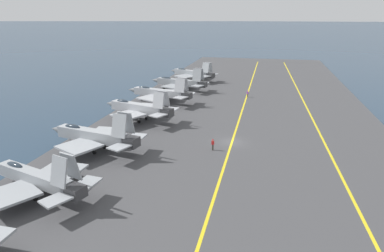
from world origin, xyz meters
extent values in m
plane|color=#23384C|center=(0.00, 0.00, 0.00)|extent=(2000.00, 2000.00, 0.00)
cube|color=#424244|center=(0.00, 0.00, 0.20)|extent=(226.23, 54.26, 0.40)
cube|color=yellow|center=(0.00, -14.92, 0.40)|extent=(203.48, 7.87, 0.01)
cube|color=yellow|center=(0.00, 0.00, 0.40)|extent=(203.61, 0.36, 0.01)
cube|color=#93999E|center=(-22.16, 20.34, 2.59)|extent=(4.73, 11.23, 1.50)
cone|color=#5B5E60|center=(-20.25, 26.61, 2.59)|extent=(1.99, 2.46, 1.43)
cube|color=#38383A|center=(-24.12, 13.92, 2.59)|extent=(2.19, 2.25, 1.28)
ellipsoid|color=#232D38|center=(-21.16, 23.62, 3.30)|extent=(1.59, 2.87, 0.83)
cube|color=#93999E|center=(-25.39, 20.93, 2.10)|extent=(6.80, 6.76, 0.28)
cube|color=#93999E|center=(-19.16, 19.03, 2.10)|extent=(5.25, 5.13, 0.28)
cube|color=#93999E|center=(-24.52, 15.32, 4.96)|extent=(1.56, 2.33, 3.19)
cube|color=#93999E|center=(-23.01, 14.86, 4.96)|extent=(1.56, 2.33, 3.19)
cube|color=#93999E|center=(-26.04, 14.99, 2.59)|extent=(3.46, 3.17, 0.20)
cube|color=#93999E|center=(-21.93, 13.73, 2.59)|extent=(3.04, 2.46, 0.20)
cylinder|color=#B2B2B7|center=(-20.94, 24.35, 1.12)|extent=(0.16, 0.16, 1.44)
cylinder|color=black|center=(-20.94, 24.35, 0.70)|extent=(0.39, 0.64, 0.60)
cylinder|color=#B2B2B7|center=(-23.50, 19.55, 1.12)|extent=(0.16, 0.16, 1.44)
cylinder|color=black|center=(-23.50, 19.55, 0.70)|extent=(0.39, 0.64, 0.60)
cylinder|color=#B2B2B7|center=(-21.49, 18.94, 1.12)|extent=(0.16, 0.16, 1.44)
cylinder|color=black|center=(-21.49, 18.94, 0.70)|extent=(0.39, 0.64, 0.60)
cube|color=#9EA3A8|center=(-8.26, 20.58, 2.86)|extent=(4.06, 12.15, 1.71)
cone|color=#5B5E60|center=(-6.87, 27.44, 2.86)|extent=(2.04, 2.56, 1.62)
cube|color=#38383A|center=(-9.68, 13.56, 2.86)|extent=(2.31, 2.30, 1.45)
ellipsoid|color=#232D38|center=(-7.53, 24.17, 3.67)|extent=(1.50, 3.06, 0.94)
cube|color=#9EA3A8|center=(-11.56, 20.83, 2.30)|extent=(6.63, 6.80, 0.28)
cube|color=#9EA3A8|center=(-5.11, 19.53, 2.30)|extent=(5.09, 5.42, 0.28)
cube|color=#9EA3A8|center=(-10.30, 15.01, 5.41)|extent=(1.45, 2.44, 3.35)
cube|color=#9EA3A8|center=(-8.54, 14.65, 5.41)|extent=(1.45, 2.44, 3.35)
cube|color=#9EA3A8|center=(-11.79, 14.48, 2.86)|extent=(3.44, 3.15, 0.20)
cube|color=#9EA3A8|center=(-7.37, 13.59, 2.86)|extent=(2.86, 2.35, 0.20)
cylinder|color=#B2B2B7|center=(-7.37, 24.97, 1.20)|extent=(0.16, 0.16, 1.60)
cylinder|color=black|center=(-7.37, 24.97, 0.70)|extent=(0.33, 0.63, 0.60)
cylinder|color=#B2B2B7|center=(-9.67, 19.62, 1.20)|extent=(0.16, 0.16, 1.60)
cylinder|color=black|center=(-9.67, 19.62, 0.70)|extent=(0.33, 0.63, 0.60)
cylinder|color=#B2B2B7|center=(-7.33, 19.14, 1.20)|extent=(0.16, 0.16, 1.60)
cylinder|color=black|center=(-7.33, 19.14, 0.70)|extent=(0.33, 0.63, 0.60)
cube|color=#A8AAAF|center=(7.75, 19.47, 3.04)|extent=(4.81, 11.64, 1.70)
cone|color=#5B5E60|center=(9.60, 25.96, 3.04)|extent=(2.15, 2.56, 1.61)
cube|color=#38383A|center=(5.86, 12.82, 3.04)|extent=(2.39, 2.35, 1.44)
ellipsoid|color=#232D38|center=(8.72, 22.87, 3.85)|extent=(1.67, 2.97, 0.93)
cube|color=#A8AAAF|center=(4.48, 19.99, 2.49)|extent=(6.73, 6.79, 0.28)
cube|color=#A8AAAF|center=(10.81, 18.19, 2.49)|extent=(5.04, 5.18, 0.28)
cube|color=#A8AAAF|center=(5.35, 14.27, 5.40)|extent=(1.49, 2.37, 2.99)
cube|color=#A8AAAF|center=(7.06, 13.79, 5.40)|extent=(1.49, 2.37, 2.99)
cube|color=#A8AAAF|center=(3.83, 13.89, 3.04)|extent=(3.48, 3.20, 0.20)
cube|color=#A8AAAF|center=(8.15, 12.66, 3.04)|extent=(3.01, 2.47, 0.20)
cylinder|color=#B2B2B7|center=(8.93, 23.62, 1.29)|extent=(0.16, 0.16, 1.79)
cylinder|color=black|center=(8.93, 23.62, 0.70)|extent=(0.38, 0.64, 0.60)
cylinder|color=#B2B2B7|center=(6.29, 18.66, 1.29)|extent=(0.16, 0.16, 1.79)
cylinder|color=black|center=(6.29, 18.66, 0.70)|extent=(0.38, 0.64, 0.60)
cylinder|color=#B2B2B7|center=(8.57, 18.01, 1.29)|extent=(0.16, 0.16, 1.79)
cylinder|color=black|center=(8.57, 18.01, 0.70)|extent=(0.38, 0.64, 0.60)
cube|color=#A8AAAF|center=(22.28, 19.90, 2.87)|extent=(4.14, 12.59, 1.60)
cone|color=#5B5E60|center=(23.78, 27.03, 2.87)|extent=(1.97, 2.63, 1.52)
cube|color=#38383A|center=(20.75, 12.62, 2.87)|extent=(2.22, 2.37, 1.36)
ellipsoid|color=#232D38|center=(23.06, 23.63, 3.63)|extent=(1.49, 3.16, 0.88)
cube|color=#A8AAAF|center=(18.87, 20.19, 2.35)|extent=(7.04, 7.14, 0.28)
cube|color=#A8AAAF|center=(25.52, 18.79, 2.35)|extent=(5.39, 5.61, 0.28)
cube|color=#A8AAAF|center=(20.21, 14.11, 5.27)|extent=(1.43, 2.52, 3.15)
cube|color=#A8AAAF|center=(21.85, 13.77, 5.27)|extent=(1.43, 2.52, 3.15)
cube|color=#A8AAAF|center=(18.70, 13.57, 2.87)|extent=(3.48, 3.24, 0.20)
cube|color=#A8AAAF|center=(23.01, 12.66, 2.87)|extent=(2.88, 2.46, 0.20)
cylinder|color=#B2B2B7|center=(23.24, 24.46, 1.24)|extent=(0.16, 0.16, 1.67)
cylinder|color=black|center=(23.24, 24.46, 0.70)|extent=(0.34, 0.63, 0.60)
cylinder|color=#B2B2B7|center=(20.92, 18.89, 1.24)|extent=(0.16, 0.16, 1.67)
cylinder|color=black|center=(20.92, 18.89, 0.70)|extent=(0.34, 0.63, 0.60)
cylinder|color=#B2B2B7|center=(23.12, 18.43, 1.24)|extent=(0.16, 0.16, 1.67)
cylinder|color=black|center=(23.12, 18.43, 0.70)|extent=(0.34, 0.63, 0.60)
cube|color=#93999E|center=(36.88, 18.99, 2.63)|extent=(4.10, 12.40, 1.65)
cone|color=#5B5E60|center=(38.33, 26.00, 2.63)|extent=(2.01, 2.60, 1.57)
cube|color=#38383A|center=(35.40, 11.82, 2.63)|extent=(2.26, 2.34, 1.40)
ellipsoid|color=#232D38|center=(37.64, 22.66, 3.42)|extent=(1.49, 3.12, 0.91)
cube|color=#93999E|center=(33.63, 19.24, 2.10)|extent=(6.65, 6.89, 0.28)
cube|color=#93999E|center=(39.97, 17.93, 2.10)|extent=(5.04, 5.52, 0.28)
cube|color=#93999E|center=(34.83, 13.30, 5.14)|extent=(1.46, 2.49, 3.31)
cube|color=#93999E|center=(36.52, 12.95, 5.14)|extent=(1.46, 2.49, 3.31)
cube|color=#93999E|center=(33.33, 12.76, 2.63)|extent=(3.46, 3.20, 0.20)
cube|color=#93999E|center=(37.68, 11.86, 2.63)|extent=(2.87, 2.41, 0.20)
cylinder|color=#B2B2B7|center=(37.81, 23.48, 1.10)|extent=(0.16, 0.16, 1.41)
cylinder|color=black|center=(37.81, 23.48, 0.70)|extent=(0.34, 0.63, 0.60)
cylinder|color=#B2B2B7|center=(35.50, 18.00, 1.10)|extent=(0.16, 0.16, 1.41)
cylinder|color=black|center=(35.50, 18.00, 0.70)|extent=(0.34, 0.63, 0.60)
cylinder|color=#B2B2B7|center=(37.76, 17.54, 1.10)|extent=(0.16, 0.16, 1.41)
cylinder|color=black|center=(37.76, 17.54, 0.70)|extent=(0.34, 0.63, 0.60)
cube|color=#93999E|center=(52.44, 18.86, 2.68)|extent=(6.70, 12.07, 1.60)
cone|color=#5B5E60|center=(55.48, 25.49, 2.68)|extent=(2.37, 2.79, 1.52)
cube|color=#38383A|center=(49.32, 12.08, 2.68)|extent=(2.52, 2.62, 1.36)
ellipsoid|color=#232D38|center=(54.03, 22.33, 3.44)|extent=(2.08, 3.14, 0.88)
cube|color=#93999E|center=(49.24, 19.86, 2.16)|extent=(7.33, 7.39, 0.28)
cube|color=#93999E|center=(55.28, 17.09, 2.16)|extent=(5.96, 6.27, 0.28)
cube|color=#93999E|center=(49.12, 13.66, 4.99)|extent=(1.83, 2.54, 2.98)
cube|color=#93999E|center=(50.65, 12.96, 4.99)|extent=(1.83, 2.54, 2.98)
cube|color=#93999E|center=(47.53, 13.46, 2.68)|extent=(3.65, 3.55, 0.20)
cube|color=#93999E|center=(51.53, 11.62, 2.68)|extent=(3.31, 3.01, 0.20)
cylinder|color=#B2B2B7|center=(54.38, 23.10, 1.14)|extent=(0.16, 0.16, 1.48)
cylinder|color=black|center=(54.38, 23.10, 0.70)|extent=(0.45, 0.64, 0.60)
cylinder|color=#B2B2B7|center=(50.89, 18.17, 1.14)|extent=(0.16, 0.16, 1.48)
cylinder|color=black|center=(50.89, 18.17, 0.70)|extent=(0.45, 0.64, 0.60)
cylinder|color=#B2B2B7|center=(52.92, 17.24, 1.14)|extent=(0.16, 0.16, 1.48)
cylinder|color=black|center=(52.92, 17.24, 0.70)|extent=(0.45, 0.64, 0.60)
cylinder|color=#4C473D|center=(32.75, -0.24, 0.84)|extent=(0.24, 0.24, 0.87)
cube|color=purple|center=(32.75, -0.24, 1.56)|extent=(0.46, 0.44, 0.56)
sphere|color=tan|center=(32.75, -0.24, 1.97)|extent=(0.22, 0.22, 0.22)
sphere|color=purple|center=(32.75, -0.24, 2.03)|extent=(0.24, 0.24, 0.24)
cylinder|color=#383328|center=(-4.13, 2.53, 0.86)|extent=(0.24, 0.24, 0.93)
cube|color=red|center=(-4.13, 2.53, 1.61)|extent=(0.31, 0.41, 0.56)
sphere|color=tan|center=(-4.13, 2.53, 2.02)|extent=(0.22, 0.22, 0.22)
sphere|color=red|center=(-4.13, 2.53, 2.08)|extent=(0.24, 0.24, 0.24)
camera|label=1|loc=(-52.75, -5.18, 20.47)|focal=32.00mm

